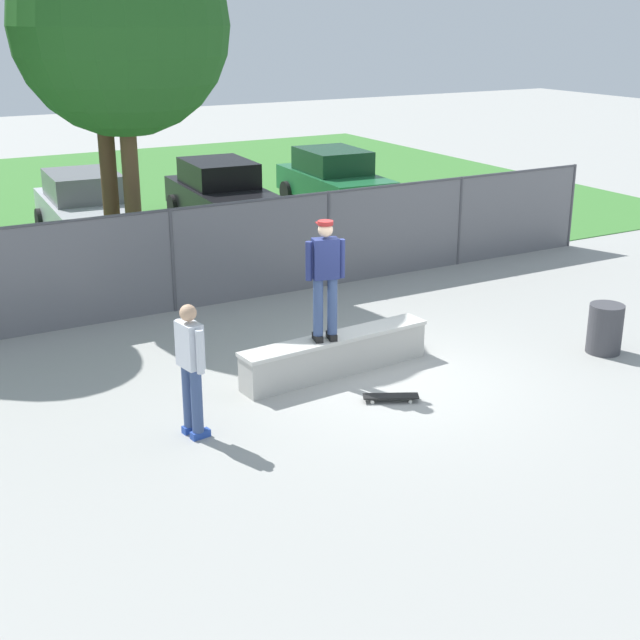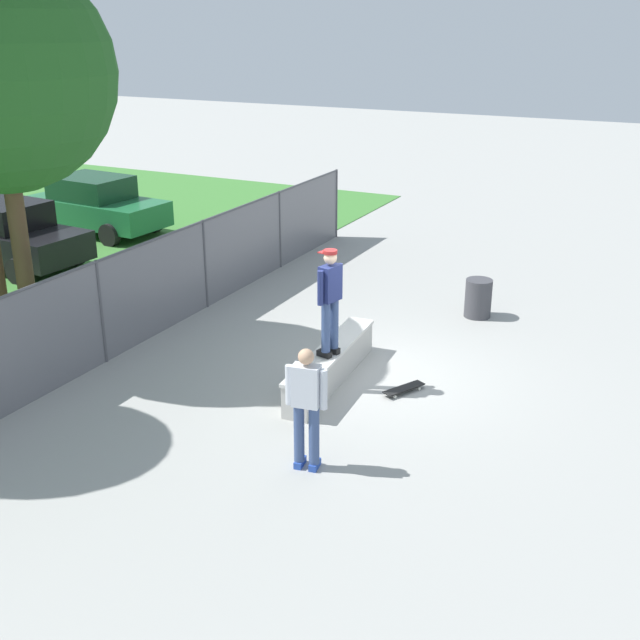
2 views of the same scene
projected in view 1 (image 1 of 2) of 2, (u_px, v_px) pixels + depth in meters
name	position (u px, v px, depth m)	size (l,w,h in m)	color
ground_plane	(389.00, 380.00, 13.48)	(80.00, 80.00, 0.00)	#9E9E99
grass_strip	(103.00, 204.00, 25.82)	(28.54, 20.00, 0.02)	#3D7A33
concrete_ledge	(336.00, 354.00, 13.63)	(3.24, 0.72, 0.61)	#B7B5AD
skateboarder	(325.00, 275.00, 13.00)	(0.59, 0.36, 1.84)	black
skateboard	(391.00, 396.00, 12.71)	(0.80, 0.55, 0.09)	black
chainlink_fence	(254.00, 245.00, 17.01)	(16.61, 0.07, 1.95)	#4C4C51
tree_mid	(120.00, 26.00, 16.14)	(4.03, 4.03, 7.08)	brown
car_silver	(86.00, 207.00, 21.40)	(2.24, 4.31, 1.66)	#B7BABF
car_black	(221.00, 193.00, 23.07)	(2.24, 4.31, 1.66)	black
car_green	(334.00, 179.00, 24.97)	(2.24, 4.31, 1.66)	#1E6638
bystander	(191.00, 365.00, 11.38)	(0.32, 0.59, 1.82)	#2647A5
trash_bin	(605.00, 329.00, 14.44)	(0.56, 0.56, 0.82)	#3F3F44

